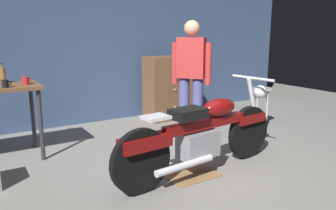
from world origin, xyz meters
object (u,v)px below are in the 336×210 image
object	(u,v)px
mug_black_matte	(5,84)
motorcycle	(203,133)
person_standing	(191,74)
shop_stool	(262,97)
bottle	(3,75)
wooden_dresser	(168,88)
mug_red_diner	(26,81)

from	to	relation	value
mug_black_matte	motorcycle	bearing A→B (deg)	-38.48
person_standing	shop_stool	bearing A→B (deg)	-137.52
person_standing	bottle	xyz separation A→B (m)	(-2.33, 0.67, 0.07)
wooden_dresser	shop_stool	bearing A→B (deg)	-52.39
shop_stool	motorcycle	bearing A→B (deg)	-153.70
wooden_dresser	mug_red_diner	world-z (taller)	wooden_dresser
person_standing	mug_red_diner	bearing A→B (deg)	38.42
mug_red_diner	wooden_dresser	bearing A→B (deg)	16.59
shop_stool	person_standing	bearing A→B (deg)	173.26
motorcycle	person_standing	xyz separation A→B (m)	(0.62, 1.10, 0.48)
motorcycle	shop_stool	world-z (taller)	motorcycle
mug_black_matte	bottle	world-z (taller)	bottle
mug_red_diner	bottle	xyz separation A→B (m)	(-0.21, 0.27, 0.05)
motorcycle	mug_black_matte	bearing A→B (deg)	135.89
person_standing	bottle	size ratio (longest dim) A/B	6.93
wooden_dresser	mug_red_diner	distance (m)	2.56
person_standing	wooden_dresser	xyz separation A→B (m)	(0.31, 1.13, -0.38)
mug_black_matte	bottle	size ratio (longest dim) A/B	0.43
person_standing	mug_red_diner	size ratio (longest dim) A/B	15.76
motorcycle	person_standing	distance (m)	1.34
mug_red_diner	shop_stool	bearing A→B (deg)	-9.27
motorcycle	wooden_dresser	distance (m)	2.41
shop_stool	mug_red_diner	size ratio (longest dim) A/B	6.04
wooden_dresser	bottle	world-z (taller)	bottle
shop_stool	mug_black_matte	size ratio (longest dim) A/B	6.21
shop_stool	wooden_dresser	distance (m)	1.62
motorcycle	wooden_dresser	world-z (taller)	wooden_dresser
mug_red_diner	bottle	bearing A→B (deg)	128.64
bottle	mug_red_diner	bearing A→B (deg)	-51.36
mug_red_diner	person_standing	bearing A→B (deg)	-10.80
mug_black_matte	wooden_dresser	bearing A→B (deg)	17.65
bottle	shop_stool	bearing A→B (deg)	-12.81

